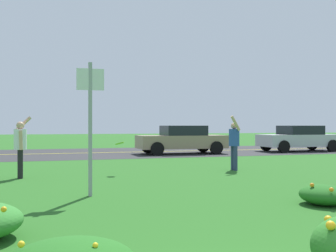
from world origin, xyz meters
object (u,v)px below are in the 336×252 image
at_px(frisbee_lime, 120,143).
at_px(car_tan_center_left, 182,139).
at_px(person_catcher_blue_shirt, 234,142).
at_px(sign_post_near_path, 90,115).
at_px(person_thrower_white_shirt, 20,144).
at_px(car_silver_leftmost, 299,138).

bearing_deg(frisbee_lime, car_tan_center_left, 59.10).
relative_size(person_catcher_blue_shirt, car_tan_center_left, 0.39).
distance_m(sign_post_near_path, person_catcher_blue_shirt, 6.20).
relative_size(person_thrower_white_shirt, frisbee_lime, 6.24).
height_order(person_catcher_blue_shirt, car_silver_leftmost, person_catcher_blue_shirt).
xyz_separation_m(person_thrower_white_shirt, frisbee_lime, (2.78, 0.11, -0.01)).
bearing_deg(frisbee_lime, sign_post_near_path, -109.63).
relative_size(person_thrower_white_shirt, car_silver_leftmost, 0.38).
bearing_deg(car_tan_center_left, person_catcher_blue_shirt, -96.70).
height_order(sign_post_near_path, frisbee_lime, sign_post_near_path).
height_order(sign_post_near_path, person_thrower_white_shirt, sign_post_near_path).
relative_size(frisbee_lime, car_silver_leftmost, 0.06).
distance_m(sign_post_near_path, person_thrower_white_shirt, 3.82).
height_order(sign_post_near_path, car_tan_center_left, sign_post_near_path).
xyz_separation_m(sign_post_near_path, car_silver_leftmost, (12.94, 11.35, -0.92)).
bearing_deg(car_silver_leftmost, person_thrower_white_shirt, -151.28).
height_order(person_catcher_blue_shirt, frisbee_lime, person_catcher_blue_shirt).
xyz_separation_m(sign_post_near_path, person_catcher_blue_shirt, (5.02, 3.55, -0.73)).
bearing_deg(car_tan_center_left, car_silver_leftmost, 0.00).
relative_size(person_catcher_blue_shirt, frisbee_lime, 6.44).
relative_size(sign_post_near_path, person_thrower_white_shirt, 1.60).
bearing_deg(sign_post_near_path, car_silver_leftmost, 41.26).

